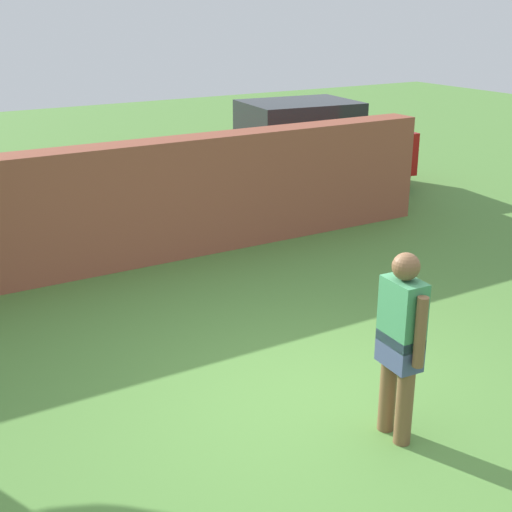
# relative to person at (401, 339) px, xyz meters

# --- Properties ---
(ground_plane) EXTENTS (40.00, 40.00, 0.00)m
(ground_plane) POSITION_rel_person_xyz_m (-0.27, 0.83, -0.90)
(ground_plane) COLOR #568C3D
(brick_wall) EXTENTS (12.60, 0.50, 1.67)m
(brick_wall) POSITION_rel_person_xyz_m (-1.77, 5.04, -0.06)
(brick_wall) COLOR brown
(brick_wall) RESTS_ON ground
(person) EXTENTS (0.24, 0.54, 1.62)m
(person) POSITION_rel_person_xyz_m (0.00, 0.00, 0.00)
(person) COLOR brown
(person) RESTS_ON ground
(car) EXTENTS (4.36, 2.28, 1.72)m
(car) POSITION_rel_person_xyz_m (3.79, 7.01, -0.04)
(car) COLOR #A51111
(car) RESTS_ON ground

